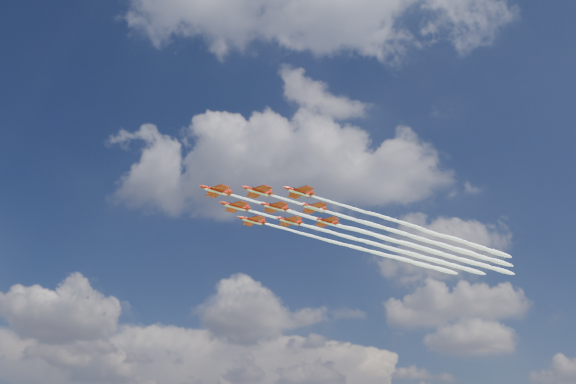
% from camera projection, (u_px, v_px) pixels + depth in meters
% --- Properties ---
extents(jet_lead, '(77.91, 72.89, 2.63)m').
position_uv_depth(jet_lead, '(347.00, 227.00, 186.95)').
color(jet_lead, '#AA1709').
extents(jet_row2_port, '(77.91, 72.89, 2.63)m').
position_uv_depth(jet_row2_port, '(382.00, 228.00, 187.33)').
color(jet_row2_port, '#AA1709').
extents(jet_row2_starb, '(77.91, 72.89, 2.63)m').
position_uv_depth(jet_row2_starb, '(357.00, 239.00, 196.96)').
color(jet_row2_starb, '#AA1709').
extents(jet_row3_port, '(77.91, 72.89, 2.63)m').
position_uv_depth(jet_row3_port, '(418.00, 228.00, 187.70)').
color(jet_row3_port, '#AA1709').
extents(jet_row3_centre, '(77.91, 72.89, 2.63)m').
position_uv_depth(jet_row3_centre, '(391.00, 240.00, 197.34)').
color(jet_row3_centre, '#AA1709').
extents(jet_row3_starb, '(77.91, 72.89, 2.63)m').
position_uv_depth(jet_row3_starb, '(366.00, 250.00, 206.98)').
color(jet_row3_starb, '#AA1709').
extents(jet_row4_port, '(77.91, 72.89, 2.63)m').
position_uv_depth(jet_row4_port, '(424.00, 240.00, 197.71)').
color(jet_row4_port, '#AA1709').
extents(jet_row4_starb, '(77.91, 72.89, 2.63)m').
position_uv_depth(jet_row4_starb, '(398.00, 250.00, 207.35)').
color(jet_row4_starb, '#AA1709').
extents(jet_tail, '(77.91, 72.89, 2.63)m').
position_uv_depth(jet_tail, '(430.00, 251.00, 207.72)').
color(jet_tail, '#AA1709').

